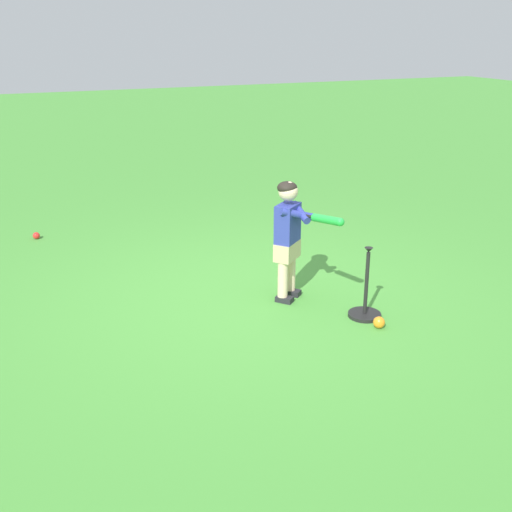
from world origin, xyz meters
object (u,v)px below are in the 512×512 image
Objects in this scene: child_batter at (290,230)px; batting_tee at (365,305)px; play_ball_by_bucket at (36,236)px; play_ball_midfield at (379,322)px.

batting_tee is (-0.58, -0.43, -0.55)m from child_batter.
play_ball_midfield is at bearing -146.15° from play_ball_by_bucket.
play_ball_midfield reaches higher than play_ball_by_bucket.
child_batter is 3.36m from play_ball_by_bucket.
child_batter reaches higher than play_ball_midfield.
child_batter is 0.91m from batting_tee.
play_ball_by_bucket is 4.03m from batting_tee.
play_ball_by_bucket is at bearing 33.85° from play_ball_midfield.
play_ball_by_bucket is 0.82× the size of play_ball_midfield.
batting_tee reaches higher than play_ball_midfield.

